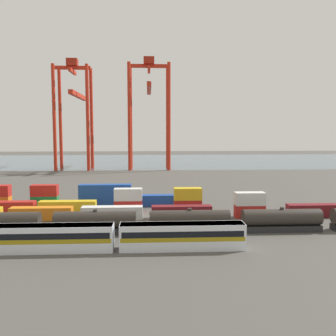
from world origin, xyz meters
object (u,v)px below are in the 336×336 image
passenger_train (117,236)px  shipping_container_13 (188,206)px  shipping_container_1 (41,214)px  freight_tank_row (190,221)px  shipping_container_4 (250,211)px  gantry_crane_central (149,102)px  gantry_crane_west (74,104)px

passenger_train → shipping_container_13: size_ratio=6.30×
shipping_container_1 → shipping_container_13: (29.79, 6.44, 0.00)m
passenger_train → freight_tank_row: freight_tank_row is taller
shipping_container_1 → freight_tank_row: bearing=-20.4°
shipping_container_4 → shipping_container_13: size_ratio=1.00×
shipping_container_13 → gantry_crane_central: 100.22m
passenger_train → shipping_container_1: size_ratio=3.15×
passenger_train → shipping_container_13: passenger_train is taller
freight_tank_row → gantry_crane_central: (-6.71, 112.21, 29.33)m
gantry_crane_west → gantry_crane_central: bearing=0.4°
shipping_container_1 → shipping_container_4: (41.78, 0.00, 0.00)m
gantry_crane_west → shipping_container_13: bearing=-65.8°
shipping_container_1 → gantry_crane_central: bearing=78.0°
shipping_container_1 → passenger_train: bearing=-49.8°
passenger_train → gantry_crane_west: bearing=103.6°
shipping_container_1 → shipping_container_13: 30.48m
passenger_train → shipping_container_4: (25.30, 19.46, -0.84)m
passenger_train → gantry_crane_west: gantry_crane_west is taller
gantry_crane_central → shipping_container_13: bearing=-85.1°
shipping_container_13 → gantry_crane_central: gantry_crane_central is taller
gantry_crane_west → shipping_container_4: bearing=-61.7°
freight_tank_row → gantry_crane_west: size_ratio=1.58×
freight_tank_row → shipping_container_4: freight_tank_row is taller
gantry_crane_west → freight_tank_row: bearing=-69.8°
passenger_train → freight_tank_row: size_ratio=0.48×
freight_tank_row → shipping_container_1: 30.22m
shipping_container_13 → shipping_container_4: bearing=-28.3°
freight_tank_row → shipping_container_4: size_ratio=13.04×
passenger_train → gantry_crane_central: bearing=87.6°
freight_tank_row → shipping_container_13: 17.03m
freight_tank_row → shipping_container_1: bearing=159.6°
shipping_container_13 → gantry_crane_west: gantry_crane_west is taller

